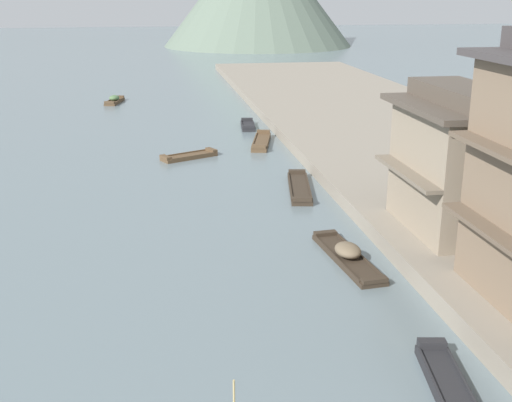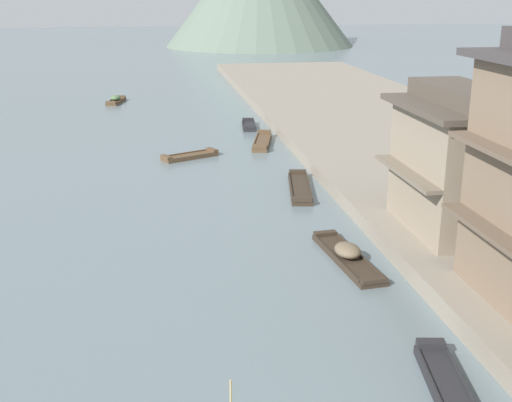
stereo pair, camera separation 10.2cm
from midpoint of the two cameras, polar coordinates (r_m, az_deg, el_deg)
name	(u,v)px [view 1 (the left image)]	position (r m, az deg, el deg)	size (l,w,h in m)	color
riverbank_right	(444,158)	(43.63, 15.97, 3.57)	(18.00, 110.00, 0.73)	gray
boat_moored_nearest	(348,255)	(27.27, 7.85, -4.67)	(1.67, 5.56, 0.74)	#33281E
boat_moored_second	(451,391)	(19.43, 16.40, -15.51)	(1.68, 4.66, 0.51)	#232326
boat_moored_third	(189,156)	(43.73, -5.90, 3.90)	(3.90, 2.70, 0.40)	brown
boat_moored_far	(248,126)	(53.29, -0.76, 6.56)	(1.37, 3.54, 0.51)	#232326
boat_midriver_drifting	(114,100)	(66.79, -12.24, 8.56)	(1.89, 4.03, 0.76)	brown
boat_midriver_upstream	(261,142)	(47.45, 0.39, 5.15)	(2.27, 5.33, 0.55)	brown
boat_upstream_distant	(299,188)	(36.52, 3.72, 1.15)	(2.05, 5.84, 0.44)	#33281E
house_waterfront_tall	(460,161)	(29.02, 17.22, 3.33)	(5.23, 6.72, 6.14)	gray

